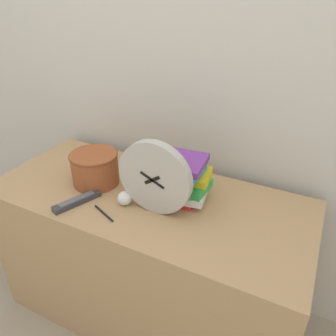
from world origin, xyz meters
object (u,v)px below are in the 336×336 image
Objects in this scene: basket at (95,167)px; tv_remote at (77,201)px; pen at (104,213)px; crumpled_paper_ball at (125,198)px; book_stack at (180,178)px; desk_clock at (154,178)px.

tv_remote is at bearing -79.67° from basket.
basket reaches higher than tv_remote.
crumpled_paper_ball is at bearing 67.90° from pen.
book_stack reaches higher than tv_remote.
desk_clock is 1.47× the size of tv_remote.
tv_remote is (-0.35, -0.23, -0.08)m from book_stack.
tv_remote is at bearing 176.07° from pen.
pen is (0.14, -0.01, -0.01)m from tv_remote.
crumpled_paper_ball is (-0.17, -0.14, -0.07)m from book_stack.
desk_clock is 0.35m from tv_remote.
basket reaches higher than pen.
desk_clock reaches higher than pen.
basket is 1.74× the size of pen.
tv_remote is at bearing -155.00° from crumpled_paper_ball.
crumpled_paper_ball is (0.20, -0.08, -0.05)m from basket.
desk_clock is 1.41× the size of basket.
book_stack is 4.46× the size of crumpled_paper_ball.
basket is at bearing 100.33° from tv_remote.
crumpled_paper_ball is at bearing -170.96° from desk_clock.
crumpled_paper_ball is (0.17, 0.08, 0.02)m from tv_remote.
desk_clock reaches higher than basket.
book_stack is 0.24m from crumpled_paper_ball.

